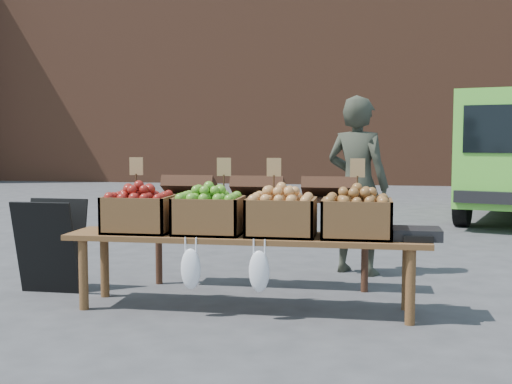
% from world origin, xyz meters
% --- Properties ---
extents(ground, '(80.00, 80.00, 0.00)m').
position_xyz_m(ground, '(0.00, 0.00, 0.00)').
color(ground, '#424244').
extents(brick_building, '(24.00, 4.00, 10.00)m').
position_xyz_m(brick_building, '(0.00, 15.00, 5.00)').
color(brick_building, brown).
rests_on(brick_building, ground).
extents(vendor, '(0.73, 0.62, 1.69)m').
position_xyz_m(vendor, '(1.53, 1.28, 0.84)').
color(vendor, '#313529').
rests_on(vendor, ground).
extents(chalkboard_sign, '(0.52, 0.29, 0.79)m').
position_xyz_m(chalkboard_sign, '(-0.99, 0.09, 0.39)').
color(chalkboard_sign, black).
rests_on(chalkboard_sign, ground).
extents(back_table, '(2.10, 0.44, 1.04)m').
position_xyz_m(back_table, '(0.70, 0.53, 0.52)').
color(back_table, '#3C2216').
rests_on(back_table, ground).
extents(display_bench, '(2.70, 0.56, 0.57)m').
position_xyz_m(display_bench, '(0.71, -0.19, 0.28)').
color(display_bench, brown).
rests_on(display_bench, ground).
extents(crate_golden_apples, '(0.50, 0.40, 0.28)m').
position_xyz_m(crate_golden_apples, '(-0.11, -0.19, 0.71)').
color(crate_golden_apples, '#6A0B05').
rests_on(crate_golden_apples, display_bench).
extents(crate_russet_pears, '(0.50, 0.40, 0.28)m').
position_xyz_m(crate_russet_pears, '(0.44, -0.19, 0.71)').
color(crate_russet_pears, '#3D8914').
rests_on(crate_russet_pears, display_bench).
extents(crate_red_apples, '(0.50, 0.40, 0.28)m').
position_xyz_m(crate_red_apples, '(0.99, -0.19, 0.71)').
color(crate_red_apples, '#A88E39').
rests_on(crate_red_apples, display_bench).
extents(crate_green_apples, '(0.50, 0.40, 0.28)m').
position_xyz_m(crate_green_apples, '(1.54, -0.19, 0.71)').
color(crate_green_apples, brown).
rests_on(crate_green_apples, display_bench).
extents(weighing_scale, '(0.34, 0.30, 0.08)m').
position_xyz_m(weighing_scale, '(1.96, -0.19, 0.61)').
color(weighing_scale, black).
rests_on(weighing_scale, display_bench).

